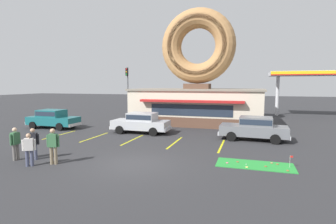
{
  "coord_description": "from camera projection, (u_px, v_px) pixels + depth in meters",
  "views": [
    {
      "loc": [
        5.16,
        -11.13,
        3.79
      ],
      "look_at": [
        0.12,
        5.0,
        2.0
      ],
      "focal_mm": 28.0,
      "sensor_mm": 36.0,
      "label": 1
    }
  ],
  "objects": [
    {
      "name": "ground_plane",
      "position": [
        134.0,
        164.0,
        12.49
      ],
      "size": [
        160.0,
        160.0,
        0.0
      ],
      "primitive_type": "plane",
      "color": "#2D2D30"
    },
    {
      "name": "donut_shop_building",
      "position": [
        197.0,
        85.0,
        25.24
      ],
      "size": [
        12.3,
        6.75,
        10.96
      ],
      "color": "brown",
      "rests_on": "ground"
    },
    {
      "name": "putting_mat",
      "position": [
        255.0,
        165.0,
        12.3
      ],
      "size": [
        3.52,
        1.51,
        0.03
      ],
      "primitive_type": "cube",
      "color": "green",
      "rests_on": "ground"
    },
    {
      "name": "mini_donut_near_left",
      "position": [
        266.0,
        166.0,
        11.98
      ],
      "size": [
        0.13,
        0.13,
        0.04
      ],
      "primitive_type": "torus",
      "color": "brown",
      "rests_on": "putting_mat"
    },
    {
      "name": "mini_donut_near_right",
      "position": [
        288.0,
        171.0,
        11.39
      ],
      "size": [
        0.13,
        0.13,
        0.04
      ],
      "primitive_type": "torus",
      "color": "brown",
      "rests_on": "putting_mat"
    },
    {
      "name": "mini_donut_mid_left",
      "position": [
        247.0,
        167.0,
        11.87
      ],
      "size": [
        0.13,
        0.13,
        0.04
      ],
      "primitive_type": "torus",
      "color": "#E5C666",
      "rests_on": "putting_mat"
    },
    {
      "name": "mini_donut_mid_centre",
      "position": [
        238.0,
        162.0,
        12.69
      ],
      "size": [
        0.13,
        0.13,
        0.04
      ],
      "primitive_type": "torus",
      "color": "brown",
      "rests_on": "putting_mat"
    },
    {
      "name": "mini_donut_mid_right",
      "position": [
        277.0,
        164.0,
        12.32
      ],
      "size": [
        0.13,
        0.13,
        0.04
      ],
      "primitive_type": "torus",
      "color": "brown",
      "rests_on": "putting_mat"
    },
    {
      "name": "mini_donut_far_left",
      "position": [
        227.0,
        163.0,
        12.51
      ],
      "size": [
        0.13,
        0.13,
        0.04
      ],
      "primitive_type": "torus",
      "color": "#D8667F",
      "rests_on": "putting_mat"
    },
    {
      "name": "mini_donut_far_centre",
      "position": [
        272.0,
        163.0,
        12.49
      ],
      "size": [
        0.13,
        0.13,
        0.04
      ],
      "primitive_type": "torus",
      "color": "#A5724C",
      "rests_on": "putting_mat"
    },
    {
      "name": "golf_ball",
      "position": [
        246.0,
        164.0,
        12.27
      ],
      "size": [
        0.04,
        0.04,
        0.04
      ],
      "primitive_type": "sphere",
      "color": "white",
      "rests_on": "putting_mat"
    },
    {
      "name": "putting_flag_pin",
      "position": [
        291.0,
        159.0,
        11.85
      ],
      "size": [
        0.13,
        0.01,
        0.55
      ],
      "color": "silver",
      "rests_on": "putting_mat"
    },
    {
      "name": "car_teal",
      "position": [
        53.0,
        118.0,
        22.66
      ],
      "size": [
        4.56,
        1.99,
        1.6
      ],
      "color": "#196066",
      "rests_on": "ground"
    },
    {
      "name": "car_silver",
      "position": [
        141.0,
        122.0,
        20.38
      ],
      "size": [
        4.57,
        2.0,
        1.6
      ],
      "color": "#B2B5BA",
      "rests_on": "ground"
    },
    {
      "name": "car_grey",
      "position": [
        254.0,
        127.0,
        17.78
      ],
      "size": [
        4.63,
        2.12,
        1.6
      ],
      "color": "slate",
      "rests_on": "ground"
    },
    {
      "name": "pedestrian_blue_sweater_man",
      "position": [
        15.0,
        142.0,
        13.06
      ],
      "size": [
        0.24,
        0.6,
        1.65
      ],
      "color": "slate",
      "rests_on": "ground"
    },
    {
      "name": "pedestrian_hooded_kid",
      "position": [
        33.0,
        142.0,
        13.12
      ],
      "size": [
        0.56,
        0.37,
        1.61
      ],
      "color": "#474C66",
      "rests_on": "ground"
    },
    {
      "name": "pedestrian_leather_jacket_man",
      "position": [
        53.0,
        144.0,
        12.36
      ],
      "size": [
        0.57,
        0.35,
        1.72
      ],
      "color": "#7F7056",
      "rests_on": "ground"
    },
    {
      "name": "pedestrian_clipboard_woman",
      "position": [
        29.0,
        148.0,
        12.07
      ],
      "size": [
        0.51,
        0.41,
        1.55
      ],
      "color": "#474C66",
      "rests_on": "ground"
    },
    {
      "name": "trash_bin",
      "position": [
        264.0,
        126.0,
        20.7
      ],
      "size": [
        0.57,
        0.57,
        0.97
      ],
      "color": "#232833",
      "rests_on": "ground"
    },
    {
      "name": "traffic_light_pole",
      "position": [
        127.0,
        85.0,
        30.98
      ],
      "size": [
        0.28,
        0.47,
        5.8
      ],
      "color": "#595B60",
      "rests_on": "ground"
    },
    {
      "name": "gas_station_canopy",
      "position": [
        310.0,
        75.0,
        30.74
      ],
      "size": [
        9.0,
        4.46,
        5.3
      ],
      "color": "silver",
      "rests_on": "ground"
    },
    {
      "name": "parking_stripe_far_left",
      "position": [
        60.0,
        135.0,
        19.73
      ],
      "size": [
        0.12,
        3.6,
        0.01
      ],
      "primitive_type": "cube",
      "color": "yellow",
      "rests_on": "ground"
    },
    {
      "name": "parking_stripe_left",
      "position": [
        95.0,
        137.0,
        18.84
      ],
      "size": [
        0.12,
        3.6,
        0.01
      ],
      "primitive_type": "cube",
      "color": "yellow",
      "rests_on": "ground"
    },
    {
      "name": "parking_stripe_mid_left",
      "position": [
        133.0,
        140.0,
        17.95
      ],
      "size": [
        0.12,
        3.6,
        0.01
      ],
      "primitive_type": "cube",
      "color": "yellow",
      "rests_on": "ground"
    },
    {
      "name": "parking_stripe_centre",
      "position": [
        175.0,
        143.0,
        17.06
      ],
      "size": [
        0.12,
        3.6,
        0.01
      ],
      "primitive_type": "cube",
      "color": "yellow",
      "rests_on": "ground"
    },
    {
      "name": "parking_stripe_mid_right",
      "position": [
        221.0,
        146.0,
        16.17
      ],
      "size": [
        0.12,
        3.6,
        0.01
      ],
      "primitive_type": "cube",
      "color": "yellow",
      "rests_on": "ground"
    }
  ]
}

